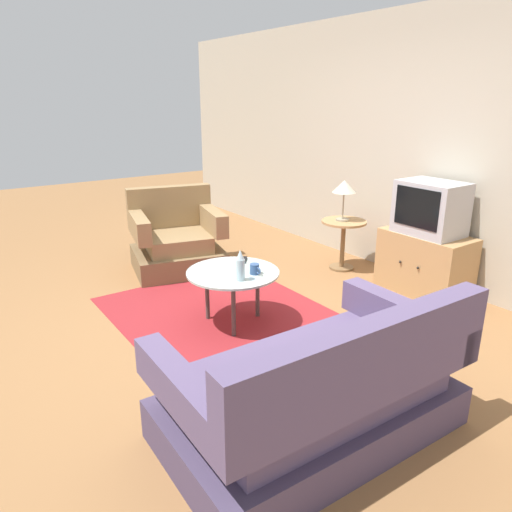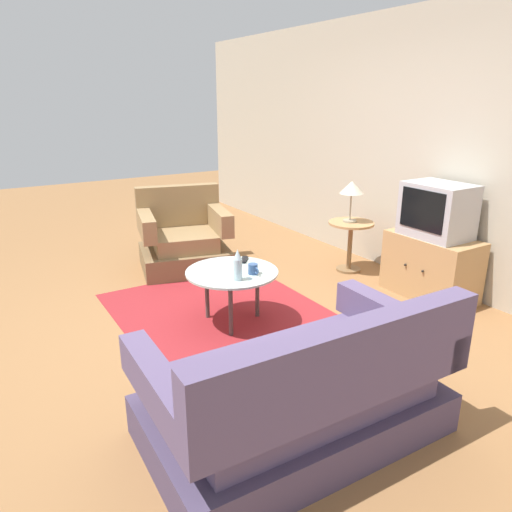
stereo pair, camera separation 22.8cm
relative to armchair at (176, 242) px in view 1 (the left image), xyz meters
The scene contains 13 objects.
ground_plane 1.63m from the armchair, 10.41° to the right, with size 16.00×16.00×0.00m, color olive.
back_wall 2.77m from the armchair, 52.20° to the left, with size 9.00×0.12×2.70m, color #BCB29E.
area_rug 1.57m from the armchair, ahead, with size 2.44×1.73×0.00m, color maroon.
armchair is the anchor object (origin of this frame).
couch 3.07m from the armchair, 11.48° to the right, with size 1.01×1.68×0.86m.
coffee_table 1.54m from the armchair, ahead, with size 0.78×0.78×0.47m.
side_table 1.86m from the armchair, 54.63° to the left, with size 0.49×0.49×0.56m.
tv_stand 2.63m from the armchair, 40.08° to the left, with size 0.85×0.49×0.60m.
television 2.68m from the armchair, 39.97° to the left, with size 0.59×0.44×0.50m.
table_lamp 1.93m from the armchair, 54.85° to the left, with size 0.25×0.25×0.44m.
vase 1.77m from the armchair, ahead, with size 0.07×0.07×0.25m.
mug 1.69m from the armchair, ahead, with size 0.12×0.08×0.09m.
tv_remote_dark 1.36m from the armchair, ahead, with size 0.15×0.14×0.02m.
Camera 1 is at (3.12, -1.92, 1.86)m, focal length 33.60 mm.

